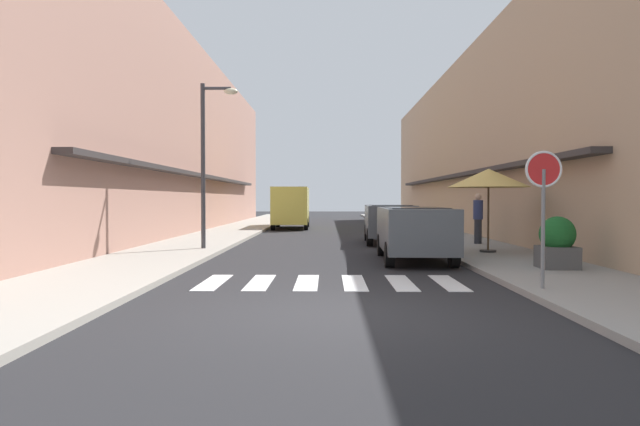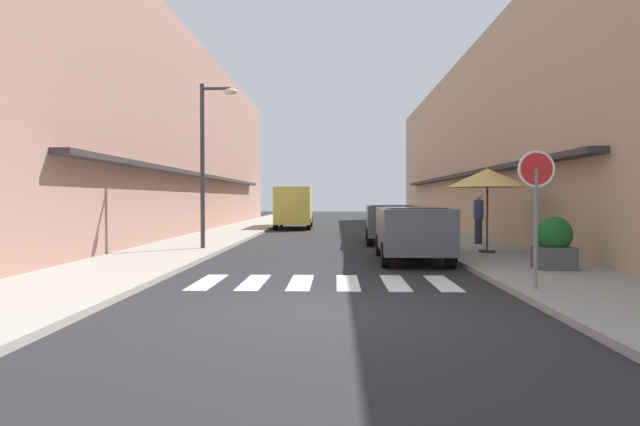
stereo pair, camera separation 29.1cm
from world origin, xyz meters
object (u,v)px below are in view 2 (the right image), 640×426
(round_street_sign, at_px, (536,183))
(pedestrian_walking_near, at_px, (479,217))
(street_lamp, at_px, (208,148))
(cafe_umbrella, at_px, (488,178))
(planter_corner, at_px, (554,243))
(parked_car_near, at_px, (412,227))
(parked_car_mid, at_px, (390,219))
(delivery_van, at_px, (294,204))

(round_street_sign, relative_size, pedestrian_walking_near, 1.37)
(street_lamp, bearing_deg, cafe_umbrella, -8.01)
(planter_corner, distance_m, pedestrian_walking_near, 7.13)
(round_street_sign, distance_m, street_lamp, 11.13)
(parked_car_near, bearing_deg, street_lamp, 156.65)
(round_street_sign, relative_size, planter_corner, 2.05)
(parked_car_mid, height_order, round_street_sign, round_street_sign)
(delivery_van, bearing_deg, parked_car_near, -75.39)
(cafe_umbrella, xyz_separation_m, planter_corner, (0.45, -3.94, -1.60))
(street_lamp, bearing_deg, parked_car_near, -23.35)
(parked_car_near, distance_m, cafe_umbrella, 3.13)
(parked_car_near, bearing_deg, delivery_van, 104.61)
(parked_car_near, distance_m, street_lamp, 7.11)
(parked_car_near, relative_size, round_street_sign, 1.83)
(parked_car_mid, xyz_separation_m, round_street_sign, (1.43, -11.64, 1.05))
(parked_car_near, xyz_separation_m, cafe_umbrella, (2.40, 1.45, 1.38))
(delivery_van, height_order, cafe_umbrella, cafe_umbrella)
(parked_car_near, relative_size, delivery_van, 0.82)
(delivery_van, height_order, pedestrian_walking_near, delivery_van)
(parked_car_near, xyz_separation_m, pedestrian_walking_near, (2.94, 4.63, 0.13))
(street_lamp, bearing_deg, parked_car_mid, 30.39)
(round_street_sign, bearing_deg, planter_corner, 63.83)
(street_lamp, height_order, cafe_umbrella, street_lamp)
(cafe_umbrella, relative_size, planter_corner, 2.09)
(planter_corner, bearing_deg, street_lamp, 150.25)
(street_lamp, relative_size, cafe_umbrella, 2.12)
(pedestrian_walking_near, bearing_deg, cafe_umbrella, 37.44)
(street_lamp, xyz_separation_m, cafe_umbrella, (8.54, -1.20, -1.03))
(cafe_umbrella, bearing_deg, delivery_van, 113.68)
(round_street_sign, xyz_separation_m, pedestrian_walking_near, (1.51, 10.02, -0.91))
(parked_car_near, bearing_deg, cafe_umbrella, 31.11)
(round_street_sign, bearing_deg, pedestrian_walking_near, 81.41)
(street_lamp, xyz_separation_m, planter_corner, (8.99, -5.14, -2.63))
(parked_car_near, bearing_deg, round_street_sign, -75.14)
(planter_corner, bearing_deg, parked_car_mid, 108.08)
(cafe_umbrella, bearing_deg, pedestrian_walking_near, 80.33)
(parked_car_mid, xyz_separation_m, cafe_umbrella, (2.40, -4.80, 1.38))
(pedestrian_walking_near, bearing_deg, delivery_van, -102.17)
(parked_car_mid, height_order, planter_corner, parked_car_mid)
(street_lamp, distance_m, pedestrian_walking_near, 9.57)
(delivery_van, xyz_separation_m, round_street_sign, (5.88, -22.46, 0.56))
(parked_car_mid, distance_m, cafe_umbrella, 5.54)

